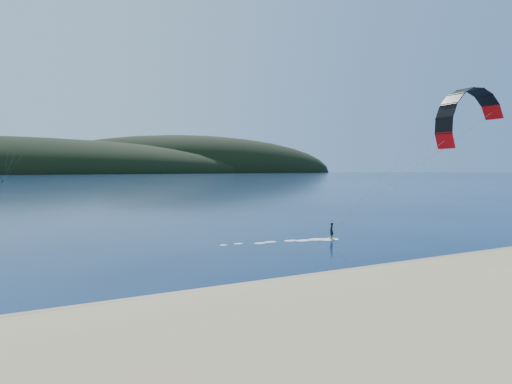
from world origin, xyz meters
TOP-DOWN VIEW (x-y plane):
  - ground at (0.00, 0.00)m, footprint 1800.00×1800.00m
  - wet_sand at (0.00, 4.50)m, footprint 220.00×2.50m
  - headland at (0.63, 745.28)m, footprint 1200.00×310.00m
  - kitesurfer_near at (22.42, 9.55)m, footprint 24.57×9.78m
  - kitesurfer_far at (-18.70, 209.73)m, footprint 9.16×4.66m

SIDE VIEW (x-z plane):
  - ground at x=0.00m, z-range 0.00..0.00m
  - headland at x=0.63m, z-range -70.00..70.00m
  - wet_sand at x=0.00m, z-range 0.00..0.10m
  - kitesurfer_near at x=22.42m, z-range 2.15..17.31m
  - kitesurfer_far at x=-18.70m, z-range 5.12..20.96m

